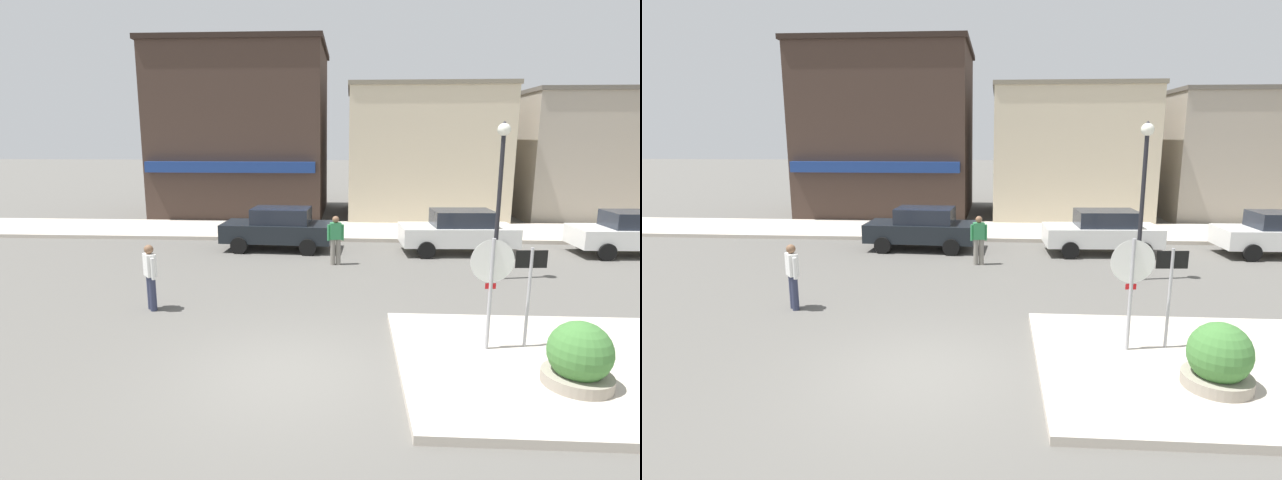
# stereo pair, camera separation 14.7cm
# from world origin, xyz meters

# --- Properties ---
(ground_plane) EXTENTS (160.00, 160.00, 0.00)m
(ground_plane) POSITION_xyz_m (0.00, 0.00, 0.00)
(ground_plane) COLOR #5B5954
(sidewalk_corner) EXTENTS (6.40, 4.80, 0.15)m
(sidewalk_corner) POSITION_xyz_m (5.14, 0.46, 0.07)
(sidewalk_corner) COLOR beige
(sidewalk_corner) RESTS_ON ground
(kerb_far) EXTENTS (80.00, 4.00, 0.15)m
(kerb_far) POSITION_xyz_m (0.00, 13.33, 0.07)
(kerb_far) COLOR beige
(kerb_far) RESTS_ON ground
(stop_sign) EXTENTS (0.82, 0.09, 2.30)m
(stop_sign) POSITION_xyz_m (3.68, 1.02, 1.52)
(stop_sign) COLOR #9E9EA3
(stop_sign) RESTS_ON ground
(one_way_sign) EXTENTS (0.60, 0.07, 2.10)m
(one_way_sign) POSITION_xyz_m (4.44, 1.17, 1.33)
(one_way_sign) COLOR #9E9EA3
(one_way_sign) RESTS_ON ground
(planter) EXTENTS (1.10, 1.10, 1.23)m
(planter) POSITION_xyz_m (4.78, -0.34, 0.56)
(planter) COLOR gray
(planter) RESTS_ON ground
(lamp_post) EXTENTS (0.36, 0.36, 4.54)m
(lamp_post) POSITION_xyz_m (5.30, 6.35, 2.96)
(lamp_post) COLOR black
(lamp_post) RESTS_ON ground
(parked_car_nearest) EXTENTS (4.09, 2.05, 1.56)m
(parked_car_nearest) POSITION_xyz_m (-1.56, 9.87, 0.81)
(parked_car_nearest) COLOR black
(parked_car_nearest) RESTS_ON ground
(parked_car_second) EXTENTS (4.08, 2.03, 1.56)m
(parked_car_second) POSITION_xyz_m (4.93, 9.66, 0.81)
(parked_car_second) COLOR white
(parked_car_second) RESTS_ON ground
(parked_car_third) EXTENTS (4.04, 1.96, 1.56)m
(parked_car_third) POSITION_xyz_m (10.98, 9.69, 0.81)
(parked_car_third) COLOR white
(parked_car_third) RESTS_ON ground
(pedestrian_crossing_near) EXTENTS (0.42, 0.48, 1.61)m
(pedestrian_crossing_near) POSITION_xyz_m (-3.70, 3.18, 0.87)
(pedestrian_crossing_near) COLOR #2D334C
(pedestrian_crossing_near) RESTS_ON ground
(pedestrian_crossing_far) EXTENTS (0.56, 0.28, 1.61)m
(pedestrian_crossing_far) POSITION_xyz_m (0.60, 7.77, 0.87)
(pedestrian_crossing_far) COLOR gray
(pedestrian_crossing_far) RESTS_ON ground
(building_corner_shop) EXTENTS (8.71, 7.62, 8.67)m
(building_corner_shop) POSITION_xyz_m (-4.58, 18.90, 4.34)
(building_corner_shop) COLOR #3D2D26
(building_corner_shop) RESTS_ON ground
(building_storefront_left_near) EXTENTS (7.63, 6.81, 6.56)m
(building_storefront_left_near) POSITION_xyz_m (4.73, 18.40, 3.29)
(building_storefront_left_near) COLOR beige
(building_storefront_left_near) RESTS_ON ground
(building_storefront_left_mid) EXTENTS (5.74, 8.06, 6.35)m
(building_storefront_left_mid) POSITION_xyz_m (12.44, 19.68, 3.18)
(building_storefront_left_mid) COLOR #9E9384
(building_storefront_left_mid) RESTS_ON ground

